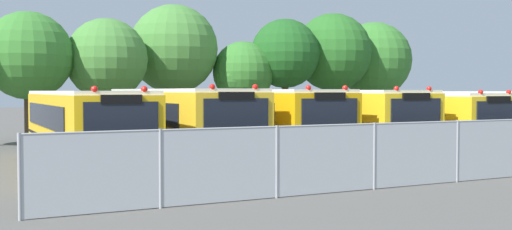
% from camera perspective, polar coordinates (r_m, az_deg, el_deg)
% --- Properties ---
extents(ground_plane, '(160.00, 160.00, 0.00)m').
position_cam_1_polar(ground_plane, '(24.98, 4.05, -3.59)').
color(ground_plane, '#595651').
extents(school_bus_0, '(2.57, 10.52, 2.66)m').
position_cam_1_polar(school_bus_0, '(21.61, -15.47, -0.85)').
color(school_bus_0, yellow).
rests_on(school_bus_0, ground_plane).
extents(school_bus_1, '(2.71, 9.83, 2.73)m').
position_cam_1_polar(school_bus_1, '(22.68, -7.03, -0.55)').
color(school_bus_1, yellow).
rests_on(school_bus_1, ground_plane).
extents(school_bus_2, '(2.77, 9.89, 2.71)m').
position_cam_1_polar(school_bus_2, '(24.03, 0.63, -0.41)').
color(school_bus_2, '#EAA80C').
rests_on(school_bus_2, ground_plane).
extents(school_bus_3, '(2.87, 10.05, 2.69)m').
position_cam_1_polar(school_bus_3, '(25.75, 7.47, -0.27)').
color(school_bus_3, yellow).
rests_on(school_bus_3, ground_plane).
extents(school_bus_4, '(2.74, 10.77, 2.57)m').
position_cam_1_polar(school_bus_4, '(27.74, 13.29, -0.25)').
color(school_bus_4, yellow).
rests_on(school_bus_4, ground_plane).
extents(school_bus_5, '(2.74, 11.07, 2.64)m').
position_cam_1_polar(school_bus_5, '(30.31, 18.03, -0.04)').
color(school_bus_5, '#EAA80C').
rests_on(school_bus_5, ground_plane).
extents(tree_1, '(4.15, 4.15, 6.26)m').
position_cam_1_polar(tree_1, '(31.26, -20.27, 5.03)').
color(tree_1, '#4C3823').
rests_on(tree_1, ground_plane).
extents(tree_2, '(4.07, 4.07, 6.14)m').
position_cam_1_polar(tree_2, '(32.02, -13.32, 4.93)').
color(tree_2, '#4C3823').
rests_on(tree_2, ground_plane).
extents(tree_3, '(4.87, 4.87, 7.26)m').
position_cam_1_polar(tree_3, '(34.67, -7.68, 5.98)').
color(tree_3, '#4C3823').
rests_on(tree_3, ground_plane).
extents(tree_4, '(3.47, 3.47, 5.33)m').
position_cam_1_polar(tree_4, '(35.20, -1.32, 3.84)').
color(tree_4, '#4C3823').
rests_on(tree_4, ground_plane).
extents(tree_5, '(3.99, 3.99, 6.68)m').
position_cam_1_polar(tree_5, '(36.24, 2.68, 5.71)').
color(tree_5, '#4C3823').
rests_on(tree_5, ground_plane).
extents(tree_6, '(4.71, 4.71, 7.23)m').
position_cam_1_polar(tree_6, '(38.28, 6.89, 5.67)').
color(tree_6, '#4C3823').
rests_on(tree_6, ground_plane).
extents(tree_7, '(4.86, 4.86, 6.96)m').
position_cam_1_polar(tree_7, '(41.16, 10.79, 4.95)').
color(tree_7, '#4C3823').
rests_on(tree_7, ground_plane).
extents(chainlink_fence, '(22.84, 0.07, 1.72)m').
position_cam_1_polar(chainlink_fence, '(18.12, 17.91, -3.06)').
color(chainlink_fence, '#9EA0A3').
rests_on(chainlink_fence, ground_plane).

